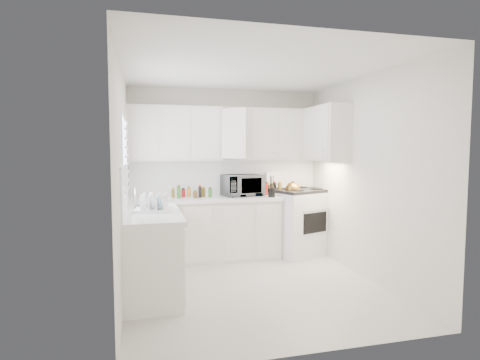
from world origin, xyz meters
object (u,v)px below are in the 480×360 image
object	(u,v)px
utensil_crock	(272,186)
microwave	(242,183)
dish_rack	(153,201)
stove	(299,212)
tea_kettle	(293,188)
rice_cooker	(232,189)

from	to	relation	value
utensil_crock	microwave	bearing A→B (deg)	143.19
utensil_crock	dish_rack	distance (m)	2.00
stove	utensil_crock	bearing A→B (deg)	-177.21
stove	dish_rack	size ratio (longest dim) A/B	3.07
tea_kettle	dish_rack	world-z (taller)	tea_kettle
rice_cooker	microwave	bearing A→B (deg)	-14.56
rice_cooker	utensil_crock	xyz separation A→B (m)	(0.54, -0.31, 0.06)
tea_kettle	rice_cooker	xyz separation A→B (m)	(-0.90, 0.25, -0.01)
stove	utensil_crock	xyz separation A→B (m)	(-0.54, -0.22, 0.45)
rice_cooker	utensil_crock	world-z (taller)	utensil_crock
stove	tea_kettle	world-z (taller)	stove
microwave	dish_rack	world-z (taller)	microwave
tea_kettle	microwave	size ratio (longest dim) A/B	0.48
microwave	utensil_crock	world-z (taller)	microwave
utensil_crock	dish_rack	xyz separation A→B (m)	(-1.76, -0.94, -0.05)
stove	rice_cooker	bearing A→B (deg)	155.85
rice_cooker	utensil_crock	bearing A→B (deg)	-35.86
microwave	dish_rack	xyz separation A→B (m)	(-1.38, -1.22, -0.08)
microwave	tea_kettle	bearing A→B (deg)	-28.17
rice_cooker	dish_rack	bearing A→B (deg)	-140.46
rice_cooker	dish_rack	world-z (taller)	dish_rack
microwave	dish_rack	bearing A→B (deg)	-149.61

